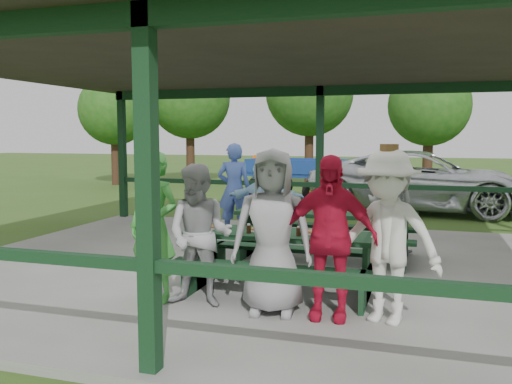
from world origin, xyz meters
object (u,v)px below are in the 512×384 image
(picnic_table_near, at_px, (283,254))
(contestant_white_fedora, at_px, (387,237))
(spectator_lblue, at_px, (264,200))
(picnic_table_far, at_px, (325,228))
(contestant_grey_left, at_px, (200,235))
(pickup_truck, at_px, (422,181))
(farm_trailer, at_px, (297,178))
(contestant_red, at_px, (329,237))
(contestant_grey_mid, at_px, (272,232))
(spectator_blue, at_px, (234,190))
(contestant_green, at_px, (154,226))
(spectator_grey, at_px, (390,204))

(picnic_table_near, bearing_deg, contestant_white_fedora, -31.05)
(spectator_lblue, bearing_deg, picnic_table_far, 140.54)
(contestant_grey_left, xyz_separation_m, pickup_truck, (2.41, 9.60, -0.10))
(picnic_table_far, height_order, farm_trailer, farm_trailer)
(picnic_table_far, distance_m, pickup_truck, 6.90)
(picnic_table_near, height_order, picnic_table_far, same)
(picnic_table_far, relative_size, farm_trailer, 0.69)
(contestant_red, distance_m, spectator_lblue, 4.25)
(contestant_white_fedora, relative_size, pickup_truck, 0.32)
(contestant_grey_mid, height_order, spectator_blue, contestant_grey_mid)
(picnic_table_far, bearing_deg, contestant_grey_mid, -91.75)
(picnic_table_near, relative_size, contestant_red, 1.40)
(contestant_grey_mid, relative_size, spectator_blue, 1.00)
(contestant_green, xyz_separation_m, contestant_red, (2.07, -0.01, -0.01))
(picnic_table_near, height_order, farm_trailer, farm_trailer)
(contestant_red, bearing_deg, contestant_grey_left, 178.53)
(farm_trailer, bearing_deg, contestant_red, -64.24)
(picnic_table_near, distance_m, contestant_grey_mid, 0.98)
(picnic_table_far, distance_m, contestant_grey_left, 3.03)
(farm_trailer, bearing_deg, contestant_white_fedora, -61.27)
(picnic_table_near, distance_m, picnic_table_far, 2.01)
(picnic_table_near, xyz_separation_m, contestant_grey_mid, (0.10, -0.87, 0.44))
(picnic_table_far, xyz_separation_m, pickup_truck, (1.46, 6.74, 0.24))
(picnic_table_far, bearing_deg, contestant_green, -118.52)
(picnic_table_near, xyz_separation_m, contestant_green, (-1.35, -0.84, 0.42))
(spectator_lblue, bearing_deg, spectator_blue, -30.61)
(spectator_lblue, distance_m, spectator_grey, 2.29)
(contestant_red, bearing_deg, picnic_table_near, 128.45)
(contestant_grey_mid, relative_size, contestant_white_fedora, 0.97)
(contestant_grey_left, distance_m, contestant_grey_mid, 0.87)
(spectator_blue, height_order, farm_trailer, spectator_blue)
(picnic_table_near, relative_size, contestant_white_fedora, 1.32)
(contestant_white_fedora, xyz_separation_m, spectator_blue, (-3.17, 4.18, -0.00))
(picnic_table_far, relative_size, spectator_lblue, 1.82)
(contestant_grey_left, bearing_deg, pickup_truck, 72.93)
(picnic_table_far, bearing_deg, pickup_truck, 77.81)
(pickup_truck, bearing_deg, spectator_lblue, 159.54)
(spectator_lblue, xyz_separation_m, pickup_truck, (2.76, 5.75, -0.06))
(contestant_grey_mid, distance_m, spectator_blue, 4.67)
(picnic_table_far, distance_m, contestant_grey_mid, 2.90)
(picnic_table_far, bearing_deg, farm_trailer, 105.84)
(spectator_blue, bearing_deg, picnic_table_near, 108.22)
(picnic_table_near, height_order, contestant_grey_left, contestant_grey_left)
(contestant_red, height_order, spectator_blue, spectator_blue)
(contestant_grey_mid, height_order, pickup_truck, contestant_grey_mid)
(contestant_grey_mid, xyz_separation_m, contestant_white_fedora, (1.22, 0.07, 0.00))
(picnic_table_near, xyz_separation_m, pickup_truck, (1.64, 8.74, 0.25))
(contestant_grey_mid, distance_m, spectator_grey, 3.73)
(picnic_table_far, xyz_separation_m, farm_trailer, (-2.32, 8.20, 0.12))
(contestant_green, distance_m, contestant_white_fedora, 2.68)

